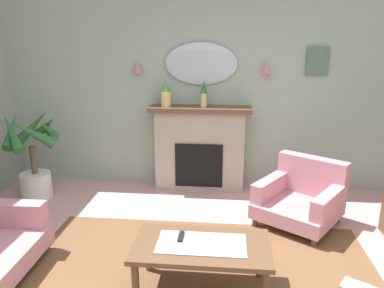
{
  "coord_description": "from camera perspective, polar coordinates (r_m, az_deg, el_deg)",
  "views": [
    {
      "loc": [
        0.22,
        -2.41,
        2.01
      ],
      "look_at": [
        -0.15,
        1.41,
        0.93
      ],
      "focal_mm": 34.74,
      "sensor_mm": 36.0,
      "label": 1
    }
  ],
  "objects": [
    {
      "name": "wall_mirror",
      "position": [
        5.02,
        1.39,
        12.22
      ],
      "size": [
        0.96,
        0.06,
        0.56
      ],
      "primitive_type": "ellipsoid",
      "color": "#B2BCC6"
    },
    {
      "name": "mantel_vase_centre",
      "position": [
        4.89,
        1.8,
        7.9
      ],
      "size": [
        0.1,
        0.1,
        0.35
      ],
      "color": "tan",
      "rests_on": "fireplace"
    },
    {
      "name": "potted_plant_corner_palm",
      "position": [
        5.19,
        -23.21,
        -1.42
      ],
      "size": [
        0.76,
        0.78,
        1.16
      ],
      "color": "silver",
      "rests_on": "ground"
    },
    {
      "name": "wall_sconce_right",
      "position": [
        4.99,
        11.33,
        11.33
      ],
      "size": [
        0.14,
        0.14,
        0.14
      ],
      "primitive_type": "cone",
      "color": "#D17066"
    },
    {
      "name": "mantel_vase_left",
      "position": [
        4.95,
        -4.04,
        7.52
      ],
      "size": [
        0.13,
        0.13,
        0.35
      ],
      "color": "tan",
      "rests_on": "fireplace"
    },
    {
      "name": "wall_sconce_left",
      "position": [
        5.11,
        -8.4,
        11.56
      ],
      "size": [
        0.14,
        0.14,
        0.14
      ],
      "primitive_type": "cone",
      "color": "#D17066"
    },
    {
      "name": "wall_back",
      "position": [
        5.11,
        3.13,
        9.62
      ],
      "size": [
        6.72,
        0.1,
        2.95
      ],
      "primitive_type": "cube",
      "color": "#93A393",
      "rests_on": "ground"
    },
    {
      "name": "framed_picture",
      "position": [
        5.14,
        18.7,
        11.95
      ],
      "size": [
        0.28,
        0.03,
        0.36
      ],
      "primitive_type": "cube",
      "color": "#4C6B56"
    },
    {
      "name": "fireplace",
      "position": [
        5.08,
        1.19,
        -0.81
      ],
      "size": [
        1.36,
        0.36,
        1.16
      ],
      "color": "gray",
      "rests_on": "ground"
    },
    {
      "name": "coffee_table",
      "position": [
        3.1,
        1.47,
        -15.99
      ],
      "size": [
        1.1,
        0.6,
        0.45
      ],
      "color": "brown",
      "rests_on": "ground"
    },
    {
      "name": "armchair_in_corner",
      "position": [
        4.42,
        16.52,
        -7.72
      ],
      "size": [
        1.12,
        1.13,
        0.71
      ],
      "color": "#B77A84",
      "rests_on": "ground"
    },
    {
      "name": "tv_remote",
      "position": [
        3.15,
        -1.71,
        -14.04
      ],
      "size": [
        0.04,
        0.16,
        0.02
      ],
      "primitive_type": "cube",
      "color": "black",
      "rests_on": "coffee_table"
    }
  ]
}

